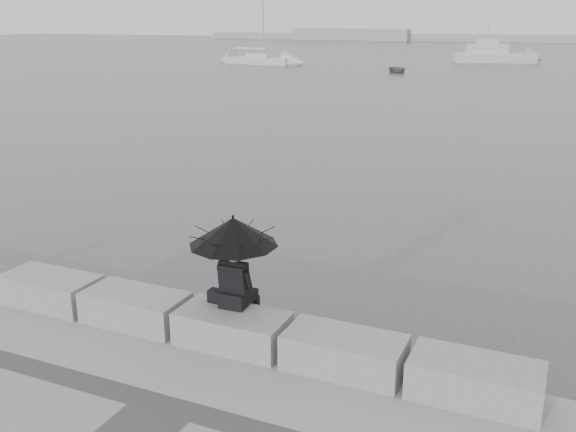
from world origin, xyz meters
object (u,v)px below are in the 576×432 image
at_px(dinghy, 397,69).
at_px(seated_person, 233,240).
at_px(motor_cruiser, 494,55).
at_px(sailboat_left, 260,60).

bearing_deg(dinghy, seated_person, -108.62).
bearing_deg(motor_cruiser, seated_person, -102.00).
height_order(seated_person, sailboat_left, sailboat_left).
height_order(seated_person, dinghy, seated_person).
xyz_separation_m(seated_person, motor_cruiser, (-5.55, 75.65, -1.13)).
relative_size(sailboat_left, dinghy, 3.74).
xyz_separation_m(sailboat_left, dinghy, (17.84, -5.31, -0.22)).
distance_m(seated_person, sailboat_left, 68.46).
distance_m(motor_cruiser, dinghy, 20.72).
bearing_deg(motor_cruiser, dinghy, -125.49).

